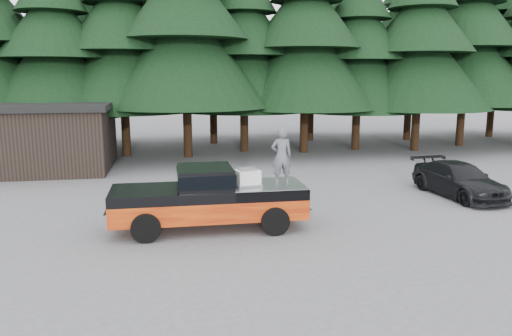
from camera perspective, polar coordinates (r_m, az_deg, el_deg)
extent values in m
plane|color=#515053|center=(14.95, -1.33, -7.46)|extent=(120.00, 120.00, 0.00)
cube|color=black|center=(15.06, -5.86, -0.98)|extent=(1.66, 1.90, 0.59)
cube|color=silver|center=(15.05, -0.98, -1.17)|extent=(0.78, 0.69, 0.47)
imported|color=#505157|center=(15.18, 2.93, 1.38)|extent=(0.64, 0.42, 1.75)
imported|color=black|center=(20.79, 22.19, -1.25)|extent=(2.22, 4.61, 1.29)
cube|color=black|center=(27.10, -24.74, 2.99)|extent=(8.00, 6.00, 3.00)
cube|color=black|center=(26.96, -25.01, 6.46)|extent=(8.40, 6.40, 0.30)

